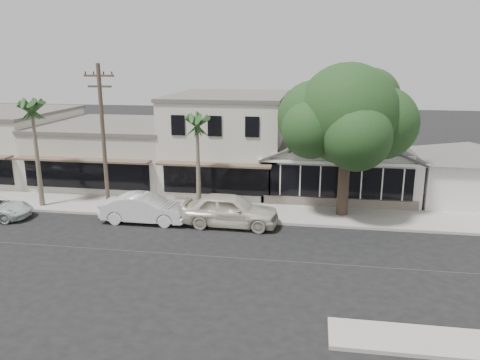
% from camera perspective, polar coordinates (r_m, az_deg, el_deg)
% --- Properties ---
extents(ground, '(140.00, 140.00, 0.00)m').
position_cam_1_polar(ground, '(22.66, 0.06, -9.53)').
color(ground, black).
rests_on(ground, ground).
extents(sidewalk_north, '(90.00, 3.50, 0.15)m').
position_cam_1_polar(sidewalk_north, '(30.80, -12.80, -3.10)').
color(sidewalk_north, '#9E9991').
rests_on(sidewalk_north, ground).
extents(corner_shop, '(10.40, 8.60, 5.10)m').
position_cam_1_polar(corner_shop, '(33.60, 11.91, 2.91)').
color(corner_shop, white).
rests_on(corner_shop, ground).
extents(side_cottage, '(6.00, 6.00, 3.00)m').
position_cam_1_polar(side_cottage, '(34.33, 25.67, 0.09)').
color(side_cottage, white).
rests_on(side_cottage, ground).
extents(row_building_near, '(8.00, 10.00, 6.50)m').
position_cam_1_polar(row_building_near, '(35.00, -1.34, 4.74)').
color(row_building_near, beige).
rests_on(row_building_near, ground).
extents(row_building_midnear, '(10.00, 10.00, 4.20)m').
position_cam_1_polar(row_building_midnear, '(37.86, -14.87, 3.24)').
color(row_building_midnear, beige).
rests_on(row_building_midnear, ground).
extents(utility_pole, '(1.80, 0.24, 9.00)m').
position_cam_1_polar(utility_pole, '(28.73, -16.33, 5.08)').
color(utility_pole, brown).
rests_on(utility_pole, ground).
extents(car_0, '(5.56, 2.33, 1.88)m').
position_cam_1_polar(car_0, '(26.53, -1.26, -3.67)').
color(car_0, beige).
rests_on(car_0, ground).
extents(car_1, '(5.02, 1.79, 1.65)m').
position_cam_1_polar(car_1, '(27.71, -11.57, -3.42)').
color(car_1, white).
rests_on(car_1, ground).
extents(shade_tree, '(8.19, 7.40, 9.09)m').
position_cam_1_polar(shade_tree, '(27.94, 12.76, 7.52)').
color(shade_tree, '#4D3C2F').
rests_on(shade_tree, ground).
extents(palm_east, '(2.76, 2.76, 6.43)m').
position_cam_1_polar(palm_east, '(27.83, -5.25, 6.76)').
color(palm_east, '#726651').
rests_on(palm_east, ground).
extents(palm_mid, '(2.73, 2.73, 7.25)m').
position_cam_1_polar(palm_mid, '(31.35, -24.04, 7.81)').
color(palm_mid, '#726651').
rests_on(palm_mid, ground).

